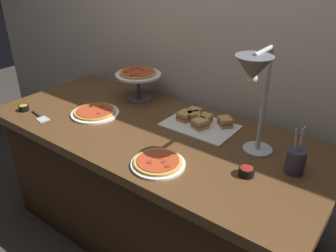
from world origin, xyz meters
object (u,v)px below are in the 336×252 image
(sauce_cup_far, at_px, (24,108))
(utensil_holder, at_px, (296,161))
(pizza_plate_raised_stand, at_px, (138,77))
(serving_spatula, at_px, (40,117))
(pizza_plate_front, at_px, (158,163))
(pizza_plate_center, at_px, (95,112))
(sandwich_platter, at_px, (200,122))
(sauce_cup_near, at_px, (246,171))
(heat_lamp, at_px, (255,80))

(sauce_cup_far, xyz_separation_m, utensil_holder, (1.51, 0.34, 0.04))
(pizza_plate_raised_stand, distance_m, serving_spatula, 0.64)
(pizza_plate_front, distance_m, pizza_plate_raised_stand, 0.79)
(pizza_plate_front, bearing_deg, utensil_holder, 32.19)
(pizza_plate_center, relative_size, serving_spatula, 1.62)
(pizza_plate_raised_stand, relative_size, sauce_cup_far, 4.85)
(sandwich_platter, relative_size, sauce_cup_far, 6.49)
(sauce_cup_far, xyz_separation_m, serving_spatula, (0.15, 0.00, -0.02))
(pizza_plate_center, bearing_deg, pizza_plate_front, -17.18)
(pizza_plate_front, relative_size, sauce_cup_near, 3.58)
(heat_lamp, bearing_deg, sauce_cup_far, -167.93)
(pizza_plate_front, bearing_deg, pizza_plate_center, 162.82)
(pizza_plate_raised_stand, bearing_deg, serving_spatula, -116.42)
(sauce_cup_near, bearing_deg, heat_lamp, 119.08)
(heat_lamp, distance_m, utensil_holder, 0.40)
(pizza_plate_center, bearing_deg, utensil_holder, 6.19)
(sauce_cup_far, height_order, utensil_holder, utensil_holder)
(heat_lamp, distance_m, sauce_cup_far, 1.39)
(sandwich_platter, height_order, sauce_cup_near, sandwich_platter)
(pizza_plate_front, bearing_deg, sauce_cup_far, -178.41)
(utensil_holder, bearing_deg, serving_spatula, -165.77)
(utensil_holder, height_order, serving_spatula, utensil_holder)
(heat_lamp, relative_size, utensil_holder, 2.32)
(sauce_cup_near, xyz_separation_m, sauce_cup_far, (-1.36, -0.20, -0.00))
(sandwich_platter, distance_m, sauce_cup_far, 1.06)
(pizza_plate_front, xyz_separation_m, pizza_plate_raised_stand, (-0.58, 0.53, 0.14))
(utensil_holder, relative_size, serving_spatula, 1.28)
(sauce_cup_near, xyz_separation_m, utensil_holder, (0.15, 0.15, 0.04))
(sauce_cup_far, bearing_deg, pizza_plate_center, 30.31)
(pizza_plate_raised_stand, bearing_deg, pizza_plate_center, -98.47)
(sandwich_platter, bearing_deg, heat_lamp, -28.19)
(pizza_plate_front, bearing_deg, sauce_cup_near, 25.70)
(serving_spatula, bearing_deg, utensil_holder, 14.23)
(pizza_plate_front, height_order, sauce_cup_near, sauce_cup_near)
(sauce_cup_near, height_order, serving_spatula, sauce_cup_near)
(sandwich_platter, bearing_deg, pizza_plate_raised_stand, 171.14)
(pizza_plate_raised_stand, distance_m, sandwich_platter, 0.54)
(pizza_plate_front, distance_m, serving_spatula, 0.85)
(serving_spatula, bearing_deg, pizza_plate_center, 44.41)
(heat_lamp, height_order, pizza_plate_raised_stand, heat_lamp)
(pizza_plate_front, relative_size, utensil_holder, 1.12)
(pizza_plate_raised_stand, distance_m, sauce_cup_far, 0.71)
(pizza_plate_center, distance_m, utensil_holder, 1.14)
(sauce_cup_far, bearing_deg, sandwich_platter, 26.67)
(sauce_cup_far, relative_size, utensil_holder, 0.27)
(utensil_holder, bearing_deg, heat_lamp, -162.16)
(pizza_plate_front, xyz_separation_m, pizza_plate_center, (-0.63, 0.19, -0.00))
(heat_lamp, xyz_separation_m, sandwich_platter, (-0.36, 0.20, -0.38))
(pizza_plate_raised_stand, bearing_deg, sandwich_platter, -8.86)
(sauce_cup_near, distance_m, serving_spatula, 1.22)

